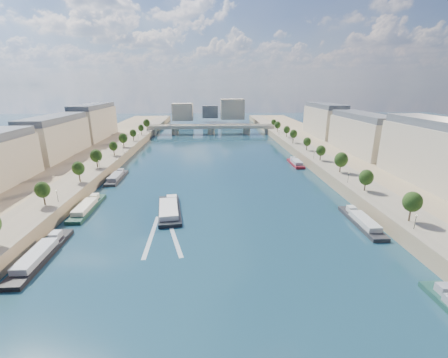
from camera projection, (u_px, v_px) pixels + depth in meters
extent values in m
plane|color=#0D283B|center=(215.00, 185.00, 131.87)|extent=(700.00, 700.00, 0.00)
cube|color=#9E8460|center=(46.00, 182.00, 127.54)|extent=(44.00, 520.00, 5.00)
cube|color=#9E8460|center=(374.00, 177.00, 134.69)|extent=(44.00, 520.00, 5.00)
cube|color=gray|center=(81.00, 176.00, 127.51)|extent=(14.00, 520.00, 0.10)
cube|color=gray|center=(342.00, 172.00, 133.18)|extent=(14.00, 520.00, 0.10)
cylinder|color=#382B1E|center=(43.00, 201.00, 94.67)|extent=(0.50, 0.50, 3.82)
ellipsoid|color=black|center=(41.00, 191.00, 93.59)|extent=(4.80, 4.80, 5.52)
cylinder|color=#382B1E|center=(75.00, 179.00, 117.53)|extent=(0.50, 0.50, 3.82)
ellipsoid|color=black|center=(74.00, 170.00, 116.45)|extent=(4.80, 4.80, 5.52)
cylinder|color=#382B1E|center=(97.00, 163.00, 140.38)|extent=(0.50, 0.50, 3.82)
ellipsoid|color=black|center=(96.00, 156.00, 139.30)|extent=(4.80, 4.80, 5.52)
cylinder|color=#382B1E|center=(112.00, 152.00, 163.24)|extent=(0.50, 0.50, 3.82)
ellipsoid|color=black|center=(112.00, 146.00, 162.16)|extent=(4.80, 4.80, 5.52)
cylinder|color=#382B1E|center=(124.00, 144.00, 186.10)|extent=(0.50, 0.50, 3.82)
ellipsoid|color=black|center=(123.00, 138.00, 185.01)|extent=(4.80, 4.80, 5.52)
cylinder|color=#382B1E|center=(133.00, 138.00, 208.95)|extent=(0.50, 0.50, 3.82)
ellipsoid|color=black|center=(133.00, 132.00, 207.87)|extent=(4.80, 4.80, 5.52)
cylinder|color=#382B1E|center=(141.00, 132.00, 231.81)|extent=(0.50, 0.50, 3.82)
ellipsoid|color=black|center=(140.00, 128.00, 230.73)|extent=(4.80, 4.80, 5.52)
cylinder|color=#382B1E|center=(147.00, 128.00, 254.66)|extent=(0.50, 0.50, 3.82)
ellipsoid|color=black|center=(146.00, 124.00, 253.58)|extent=(4.80, 4.80, 5.52)
cylinder|color=#382B1E|center=(412.00, 215.00, 84.90)|extent=(0.50, 0.50, 3.82)
ellipsoid|color=black|center=(414.00, 203.00, 83.82)|extent=(4.80, 4.80, 5.52)
cylinder|color=#382B1E|center=(369.00, 187.00, 107.76)|extent=(0.50, 0.50, 3.82)
ellipsoid|color=black|center=(370.00, 178.00, 106.68)|extent=(4.80, 4.80, 5.52)
cylinder|color=#382B1E|center=(340.00, 169.00, 130.61)|extent=(0.50, 0.50, 3.82)
ellipsoid|color=black|center=(341.00, 161.00, 129.53)|extent=(4.80, 4.80, 5.52)
cylinder|color=#382B1E|center=(321.00, 157.00, 153.47)|extent=(0.50, 0.50, 3.82)
ellipsoid|color=black|center=(321.00, 150.00, 152.39)|extent=(4.80, 4.80, 5.52)
cylinder|color=#382B1E|center=(306.00, 147.00, 176.32)|extent=(0.50, 0.50, 3.82)
ellipsoid|color=black|center=(307.00, 141.00, 175.24)|extent=(4.80, 4.80, 5.52)
cylinder|color=#382B1E|center=(295.00, 140.00, 199.18)|extent=(0.50, 0.50, 3.82)
ellipsoid|color=black|center=(295.00, 135.00, 198.10)|extent=(4.80, 4.80, 5.52)
cylinder|color=#382B1E|center=(286.00, 134.00, 222.04)|extent=(0.50, 0.50, 3.82)
ellipsoid|color=black|center=(286.00, 130.00, 220.95)|extent=(4.80, 4.80, 5.52)
cylinder|color=#382B1E|center=(278.00, 130.00, 244.89)|extent=(0.50, 0.50, 3.82)
ellipsoid|color=black|center=(279.00, 125.00, 243.81)|extent=(4.80, 4.80, 5.52)
cylinder|color=#382B1E|center=(272.00, 126.00, 267.75)|extent=(0.50, 0.50, 3.82)
ellipsoid|color=black|center=(273.00, 122.00, 266.67)|extent=(4.80, 4.80, 5.52)
cylinder|color=black|center=(57.00, 197.00, 98.58)|extent=(0.14, 0.14, 4.00)
sphere|color=#FFE5B2|center=(56.00, 191.00, 97.95)|extent=(0.36, 0.36, 0.36)
cylinder|color=black|center=(99.00, 165.00, 136.67)|extent=(0.14, 0.14, 4.00)
sphere|color=#FFE5B2|center=(99.00, 161.00, 136.04)|extent=(0.36, 0.36, 0.36)
cylinder|color=black|center=(123.00, 148.00, 174.77)|extent=(0.14, 0.14, 4.00)
sphere|color=#FFE5B2|center=(123.00, 144.00, 174.13)|extent=(0.36, 0.36, 0.36)
cylinder|color=black|center=(138.00, 136.00, 212.86)|extent=(0.14, 0.14, 4.00)
sphere|color=#FFE5B2|center=(138.00, 134.00, 212.23)|extent=(0.36, 0.36, 0.36)
cylinder|color=black|center=(415.00, 222.00, 79.99)|extent=(0.14, 0.14, 4.00)
sphere|color=#FFE5B2|center=(417.00, 215.00, 79.36)|extent=(0.36, 0.36, 0.36)
cylinder|color=black|center=(348.00, 178.00, 118.08)|extent=(0.14, 0.14, 4.00)
sphere|color=#FFE5B2|center=(349.00, 173.00, 117.45)|extent=(0.36, 0.36, 0.36)
cylinder|color=black|center=(314.00, 155.00, 156.18)|extent=(0.14, 0.14, 4.00)
sphere|color=#FFE5B2|center=(314.00, 151.00, 155.54)|extent=(0.36, 0.36, 0.36)
cylinder|color=black|center=(293.00, 141.00, 194.27)|extent=(0.14, 0.14, 4.00)
sphere|color=#FFE5B2|center=(293.00, 138.00, 193.64)|extent=(0.36, 0.36, 0.36)
cylinder|color=black|center=(279.00, 132.00, 232.36)|extent=(0.14, 0.14, 4.00)
sphere|color=#FFE5B2|center=(279.00, 129.00, 231.73)|extent=(0.36, 0.36, 0.36)
cube|color=#B7A58D|center=(56.00, 137.00, 162.17)|extent=(16.00, 52.00, 20.00)
cube|color=#474C54|center=(52.00, 115.00, 158.68)|extent=(14.72, 50.44, 3.20)
cube|color=#B7A58D|center=(95.00, 124.00, 217.41)|extent=(16.00, 52.00, 20.00)
cube|color=#474C54|center=(93.00, 108.00, 213.91)|extent=(14.72, 50.44, 3.20)
cube|color=#B7A58D|center=(435.00, 159.00, 115.39)|extent=(16.00, 52.00, 20.00)
cube|color=#474C54|center=(442.00, 128.00, 111.89)|extent=(14.72, 50.44, 3.20)
cube|color=#B7A58D|center=(362.00, 135.00, 170.62)|extent=(16.00, 52.00, 20.00)
cube|color=#474C54|center=(365.00, 114.00, 167.13)|extent=(14.72, 50.44, 3.20)
cube|color=#B7A58D|center=(324.00, 122.00, 225.85)|extent=(16.00, 52.00, 20.00)
cube|color=#474C54|center=(326.00, 107.00, 222.36)|extent=(14.72, 50.44, 3.20)
cube|color=#B7A58D|center=(183.00, 112.00, 326.15)|extent=(22.00, 18.00, 18.00)
cube|color=#B7A58D|center=(232.00, 109.00, 337.80)|extent=(26.00, 20.00, 22.00)
cube|color=#474C54|center=(210.00, 112.00, 352.05)|extent=(18.00, 16.00, 14.00)
cube|color=#C1B79E|center=(211.00, 127.00, 266.95)|extent=(112.00, 11.00, 2.20)
cube|color=#C1B79E|center=(211.00, 126.00, 261.73)|extent=(112.00, 0.80, 0.90)
cube|color=#C1B79E|center=(211.00, 125.00, 271.26)|extent=(112.00, 0.80, 0.90)
cylinder|color=#C1B79E|center=(175.00, 131.00, 266.47)|extent=(6.40, 6.40, 5.00)
cylinder|color=#C1B79E|center=(211.00, 131.00, 268.06)|extent=(6.40, 6.40, 5.00)
cylinder|color=#C1B79E|center=(247.00, 131.00, 269.65)|extent=(6.40, 6.40, 5.00)
cube|color=#C1B79E|center=(153.00, 132.00, 265.48)|extent=(6.00, 12.00, 5.00)
cube|color=#C1B79E|center=(268.00, 131.00, 270.64)|extent=(6.00, 12.00, 5.00)
cube|color=black|center=(170.00, 211.00, 103.99)|extent=(10.80, 26.36, 1.83)
cube|color=silver|center=(169.00, 209.00, 101.52)|extent=(8.25, 17.31, 1.65)
cube|color=silver|center=(172.00, 198.00, 110.76)|extent=(4.05, 3.55, 1.80)
cube|color=silver|center=(152.00, 235.00, 87.73)|extent=(1.65, 26.02, 0.04)
cube|color=silver|center=(174.00, 235.00, 88.05)|extent=(7.89, 25.43, 0.04)
cube|color=black|center=(42.00, 256.00, 76.37)|extent=(5.00, 26.87, 1.80)
cube|color=#A7ACB3|center=(36.00, 255.00, 73.81)|extent=(4.10, 14.78, 1.60)
cube|color=#A7ACB3|center=(56.00, 235.00, 83.51)|extent=(2.50, 3.22, 1.80)
cube|color=#183D30|center=(88.00, 209.00, 105.71)|extent=(5.00, 24.98, 1.80)
cube|color=#F3E5C1|center=(85.00, 207.00, 103.30)|extent=(4.10, 13.74, 1.60)
cube|color=#F3E5C1|center=(95.00, 197.00, 112.31)|extent=(2.50, 3.00, 1.80)
cube|color=#2A2A2D|center=(117.00, 178.00, 139.91)|extent=(5.00, 22.92, 1.80)
cube|color=gray|center=(115.00, 176.00, 137.65)|extent=(4.10, 12.61, 1.60)
cube|color=gray|center=(121.00, 171.00, 145.91)|extent=(2.50, 2.75, 1.80)
cube|color=gray|center=(444.00, 289.00, 61.49)|extent=(2.50, 2.34, 1.80)
cube|color=#2B2B2E|center=(361.00, 223.00, 94.77)|extent=(5.00, 23.83, 1.80)
cube|color=silver|center=(365.00, 221.00, 92.44)|extent=(4.10, 13.10, 1.60)
cube|color=silver|center=(351.00, 209.00, 101.03)|extent=(2.50, 2.86, 1.80)
cube|color=maroon|center=(296.00, 164.00, 165.27)|extent=(5.00, 19.27, 1.80)
cube|color=#ABB1B7|center=(297.00, 162.00, 163.29)|extent=(4.10, 10.60, 1.60)
cube|color=#ABB1B7|center=(293.00, 158.00, 170.24)|extent=(2.50, 2.31, 1.80)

